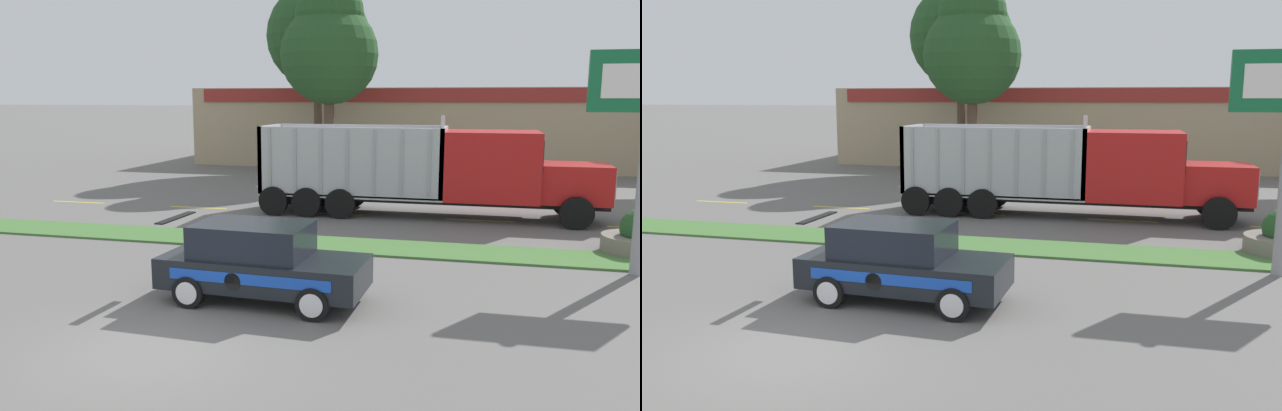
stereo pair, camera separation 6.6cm
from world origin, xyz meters
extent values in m
plane|color=slate|center=(0.00, 0.00, 0.00)|extent=(600.00, 600.00, 0.00)
cube|color=#477538|center=(0.00, 8.11, 0.03)|extent=(120.00, 1.94, 0.06)
cube|color=yellow|center=(-10.66, 13.07, 0.00)|extent=(2.40, 0.14, 0.01)
cube|color=yellow|center=(-5.26, 13.07, 0.00)|extent=(2.40, 0.14, 0.01)
cube|color=yellow|center=(0.14, 13.07, 0.00)|extent=(2.40, 0.14, 0.01)
cube|color=yellow|center=(5.54, 13.07, 0.00)|extent=(2.40, 0.14, 0.01)
cube|color=black|center=(3.66, 13.56, 0.63)|extent=(12.24, 1.41, 0.18)
cube|color=red|center=(8.63, 13.56, 1.38)|extent=(2.31, 2.10, 1.33)
cube|color=#B7B7BC|center=(9.81, 13.56, 1.38)|extent=(0.06, 1.80, 1.13)
cube|color=red|center=(5.87, 13.56, 1.93)|extent=(3.20, 2.56, 2.41)
cube|color=black|center=(7.49, 13.56, 2.35)|extent=(0.04, 2.18, 1.09)
cylinder|color=silver|center=(4.17, 12.72, 2.81)|extent=(0.14, 0.14, 1.78)
cube|color=#B7B7BC|center=(0.90, 13.56, 0.78)|extent=(6.73, 2.56, 0.12)
cube|color=#B7B7BC|center=(4.19, 13.56, 2.02)|extent=(0.16, 2.56, 2.48)
cube|color=#B7B7BC|center=(-2.38, 13.56, 2.02)|extent=(0.16, 2.56, 2.48)
cube|color=#B7B7BC|center=(0.90, 12.35, 2.02)|extent=(6.73, 0.16, 2.48)
cube|color=#B7B7BC|center=(0.90, 14.76, 2.02)|extent=(6.73, 0.16, 2.48)
cube|color=#A3A3A8|center=(-1.98, 12.25, 2.02)|extent=(0.10, 0.04, 2.36)
cube|color=#A3A3A8|center=(-1.02, 12.25, 2.02)|extent=(0.10, 0.04, 2.36)
cube|color=#A3A3A8|center=(-0.06, 12.25, 2.02)|extent=(0.10, 0.04, 2.36)
cube|color=#A3A3A8|center=(0.90, 12.25, 2.02)|extent=(0.10, 0.04, 2.36)
cube|color=#A3A3A8|center=(1.87, 12.25, 2.02)|extent=(0.10, 0.04, 2.36)
cube|color=#A3A3A8|center=(2.83, 12.25, 2.02)|extent=(0.10, 0.04, 2.36)
cube|color=#A3A3A8|center=(3.79, 12.25, 2.02)|extent=(0.10, 0.04, 2.36)
cylinder|color=black|center=(8.63, 12.29, 0.54)|extent=(1.08, 0.30, 1.08)
cylinder|color=black|center=(8.63, 14.82, 0.54)|extent=(1.08, 0.30, 1.08)
cylinder|color=black|center=(-1.86, 12.29, 0.54)|extent=(1.08, 0.30, 1.08)
cylinder|color=black|center=(-1.86, 14.82, 0.54)|extent=(1.08, 0.30, 1.08)
cylinder|color=black|center=(-0.61, 12.29, 0.54)|extent=(1.08, 0.30, 1.08)
cylinder|color=black|center=(-0.61, 14.82, 0.54)|extent=(1.08, 0.30, 1.08)
cylinder|color=black|center=(0.65, 12.29, 0.54)|extent=(1.08, 0.30, 1.08)
cylinder|color=black|center=(0.65, 14.82, 0.54)|extent=(1.08, 0.30, 1.08)
cube|color=black|center=(1.03, 2.85, 0.66)|extent=(4.43, 2.02, 0.65)
cube|color=black|center=(0.77, 2.87, 1.31)|extent=(2.46, 1.71, 0.65)
cube|color=black|center=(0.77, 2.87, 1.66)|extent=(2.46, 1.71, 0.04)
cube|color=black|center=(-1.03, 2.96, 1.70)|extent=(0.27, 1.46, 0.03)
cube|color=blue|center=(0.99, 1.94, 0.73)|extent=(3.47, 0.18, 0.23)
cylinder|color=black|center=(0.66, 1.95, 0.66)|extent=(0.36, 0.03, 0.36)
cylinder|color=black|center=(2.34, 1.92, 0.34)|extent=(0.69, 0.23, 0.68)
cylinder|color=silver|center=(2.33, 1.82, 0.34)|extent=(0.47, 0.04, 0.47)
cylinder|color=black|center=(2.42, 3.65, 0.34)|extent=(0.69, 0.23, 0.68)
cylinder|color=silver|center=(2.43, 3.76, 0.34)|extent=(0.47, 0.04, 0.47)
cylinder|color=black|center=(-0.35, 2.05, 0.34)|extent=(0.69, 0.23, 0.68)
cylinder|color=silver|center=(-0.36, 1.95, 0.34)|extent=(0.47, 0.04, 0.47)
cylinder|color=black|center=(-0.27, 3.78, 0.34)|extent=(0.69, 0.23, 0.68)
cylinder|color=silver|center=(-0.26, 3.89, 0.34)|extent=(0.47, 0.04, 0.47)
cylinder|color=slate|center=(9.85, 9.26, 0.25)|extent=(2.03, 2.03, 0.50)
cube|color=black|center=(-0.04, 4.67, 0.01)|extent=(0.40, 0.40, 0.03)
cone|color=#EA5B14|center=(-0.04, 4.67, 0.29)|extent=(0.31, 0.31, 0.52)
cylinder|color=white|center=(-0.04, 4.67, 0.34)|extent=(0.17, 0.17, 0.06)
cube|color=tan|center=(4.23, 33.84, 2.44)|extent=(33.18, 12.00, 4.87)
cube|color=maroon|center=(4.23, 27.79, 4.42)|extent=(31.52, 0.10, 0.80)
cylinder|color=brown|center=(-3.78, 26.58, 3.08)|extent=(0.48, 0.48, 6.17)
sphere|color=#234C23|center=(-3.78, 26.58, 7.80)|extent=(5.95, 5.95, 5.95)
cylinder|color=brown|center=(-2.03, 21.98, 2.53)|extent=(0.52, 0.52, 5.06)
sphere|color=#234C23|center=(-2.03, 21.98, 6.42)|extent=(4.97, 4.97, 4.97)
sphere|color=#234C23|center=(-2.03, 21.98, 8.41)|extent=(3.48, 3.48, 3.48)
camera|label=1|loc=(5.29, -9.31, 4.31)|focal=35.00mm
camera|label=2|loc=(5.35, -9.30, 4.31)|focal=35.00mm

